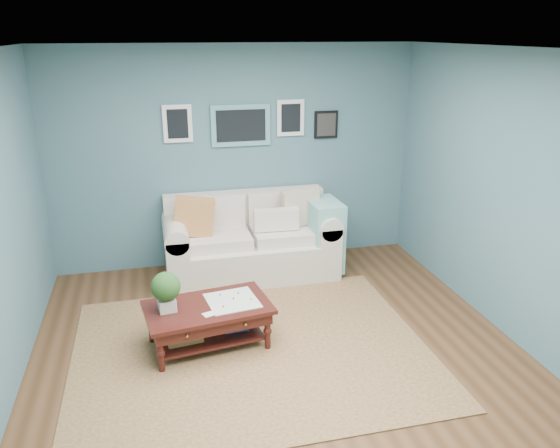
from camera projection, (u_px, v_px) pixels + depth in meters
name	position (u px, v px, depth m)	size (l,w,h in m)	color
room_shell	(284.00, 221.00, 4.48)	(5.00, 5.02, 2.70)	brown
area_rug	(252.00, 351.00, 5.10)	(3.26, 2.61, 0.01)	brown
loveseat	(257.00, 239.00, 6.63)	(2.08, 0.95, 1.07)	beige
coffee_table	(201.00, 313.00, 5.06)	(1.23, 0.82, 0.80)	black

